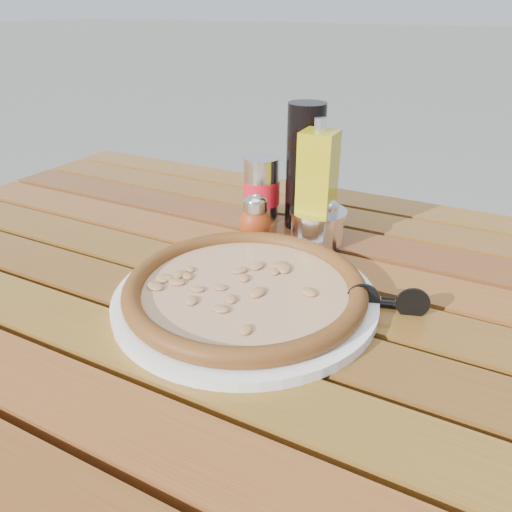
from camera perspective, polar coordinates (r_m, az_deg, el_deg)
The scene contains 10 objects.
table at distance 0.78m, azimuth -0.69°, elevation -7.50°, with size 1.40×0.90×0.75m.
plate at distance 0.69m, azimuth -1.23°, elevation -4.77°, with size 0.36×0.36×0.01m, color white.
pizza at distance 0.68m, azimuth -1.25°, elevation -3.64°, with size 0.40×0.40×0.03m.
pepper_shaker at distance 0.85m, azimuth -0.09°, elevation 4.26°, with size 0.07×0.07×0.08m.
oregano_shaker at distance 0.84m, azimuth 7.95°, elevation 3.71°, with size 0.06×0.06×0.08m.
dark_bottle at distance 0.89m, azimuth 5.59°, elevation 10.08°, with size 0.07×0.07×0.22m, color black.
soda_can at distance 0.93m, azimuth 0.64°, elevation 7.57°, with size 0.09×0.09×0.12m.
olive_oil_cruet at distance 0.83m, azimuth 6.97°, elevation 7.70°, with size 0.06×0.06×0.21m.
parmesan_tin at distance 0.85m, azimuth 7.05°, elevation 3.43°, with size 0.11×0.11×0.07m.
sunglasses at distance 0.68m, azimuth 14.78°, elevation -5.04°, with size 0.11×0.05×0.04m.
Camera 1 is at (0.31, -0.57, 1.12)m, focal length 35.00 mm.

